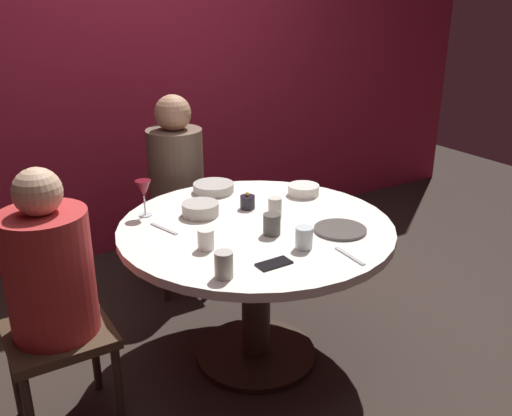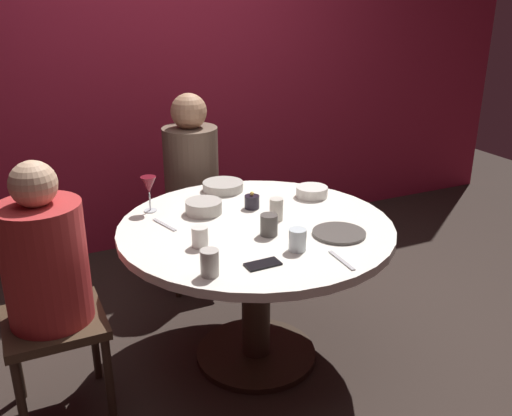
{
  "view_description": "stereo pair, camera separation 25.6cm",
  "coord_description": "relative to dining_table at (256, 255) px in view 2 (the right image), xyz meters",
  "views": [
    {
      "loc": [
        -1.24,
        -2.04,
        1.73
      ],
      "look_at": [
        0.0,
        0.0,
        0.8
      ],
      "focal_mm": 39.56,
      "sensor_mm": 36.0,
      "label": 1
    },
    {
      "loc": [
        -1.02,
        -2.16,
        1.73
      ],
      "look_at": [
        0.0,
        0.0,
        0.8
      ],
      "focal_mm": 39.56,
      "sensor_mm": 36.0,
      "label": 2
    }
  ],
  "objects": [
    {
      "name": "ground_plane",
      "position": [
        0.0,
        0.0,
        -0.56
      ],
      "size": [
        8.0,
        8.0,
        0.0
      ],
      "primitive_type": "plane",
      "color": "#2D231E"
    },
    {
      "name": "back_wall",
      "position": [
        0.0,
        1.62,
        0.74
      ],
      "size": [
        6.0,
        0.1,
        2.6
      ],
      "primitive_type": "cube",
      "color": "maroon",
      "rests_on": "ground"
    },
    {
      "name": "dining_table",
      "position": [
        0.0,
        0.0,
        0.0
      ],
      "size": [
        1.27,
        1.27,
        0.72
      ],
      "color": "silver",
      "rests_on": "ground"
    },
    {
      "name": "seated_diner_left",
      "position": [
        -0.92,
        0.0,
        0.14
      ],
      "size": [
        0.4,
        0.4,
        1.14
      ],
      "rotation": [
        0.0,
        0.0,
        6.28
      ],
      "color": "#3F2D1E",
      "rests_on": "ground"
    },
    {
      "name": "seated_diner_back",
      "position": [
        0.0,
        0.91,
        0.17
      ],
      "size": [
        0.4,
        0.4,
        1.18
      ],
      "rotation": [
        0.0,
        0.0,
        4.71
      ],
      "color": "#3F2D1E",
      "rests_on": "ground"
    },
    {
      "name": "candle_holder",
      "position": [
        0.07,
        0.19,
        0.19
      ],
      "size": [
        0.07,
        0.07,
        0.09
      ],
      "color": "black",
      "rests_on": "dining_table"
    },
    {
      "name": "wine_glass",
      "position": [
        -0.4,
        0.37,
        0.29
      ],
      "size": [
        0.08,
        0.08,
        0.18
      ],
      "color": "silver",
      "rests_on": "dining_table"
    },
    {
      "name": "dinner_plate",
      "position": [
        0.28,
        -0.26,
        0.17
      ],
      "size": [
        0.24,
        0.24,
        0.01
      ],
      "primitive_type": "cylinder",
      "color": "#4C4742",
      "rests_on": "dining_table"
    },
    {
      "name": "cell_phone",
      "position": [
        -0.15,
        -0.38,
        0.16
      ],
      "size": [
        0.14,
        0.07,
        0.01
      ],
      "primitive_type": "cube",
      "rotation": [
        0.0,
        0.0,
        4.74
      ],
      "color": "black",
      "rests_on": "dining_table"
    },
    {
      "name": "bowl_serving_large",
      "position": [
        0.42,
        0.21,
        0.19
      ],
      "size": [
        0.16,
        0.16,
        0.05
      ],
      "primitive_type": "cylinder",
      "color": "silver",
      "rests_on": "dining_table"
    },
    {
      "name": "bowl_salad_center",
      "position": [
        0.04,
        0.5,
        0.18
      ],
      "size": [
        0.22,
        0.22,
        0.05
      ],
      "primitive_type": "cylinder",
      "color": "#B2ADA3",
      "rests_on": "dining_table"
    },
    {
      "name": "bowl_small_white",
      "position": [
        -0.17,
        0.23,
        0.19
      ],
      "size": [
        0.18,
        0.18,
        0.06
      ],
      "primitive_type": "cylinder",
      "color": "#B2ADA3",
      "rests_on": "dining_table"
    },
    {
      "name": "cup_near_candle",
      "position": [
        -0.0,
        -0.13,
        0.21
      ],
      "size": [
        0.08,
        0.08,
        0.09
      ],
      "primitive_type": "cylinder",
      "color": "#4C4742",
      "rests_on": "dining_table"
    },
    {
      "name": "cup_by_left_diner",
      "position": [
        0.11,
        0.01,
        0.21
      ],
      "size": [
        0.06,
        0.06,
        0.11
      ],
      "primitive_type": "cylinder",
      "color": "beige",
      "rests_on": "dining_table"
    },
    {
      "name": "cup_by_right_diner",
      "position": [
        0.04,
        -0.32,
        0.21
      ],
      "size": [
        0.07,
        0.07,
        0.09
      ],
      "primitive_type": "cylinder",
      "color": "silver",
      "rests_on": "dining_table"
    },
    {
      "name": "cup_center_front",
      "position": [
        -0.37,
        -0.37,
        0.21
      ],
      "size": [
        0.07,
        0.07,
        0.1
      ],
      "primitive_type": "cylinder",
      "color": "#B2ADA3",
      "rests_on": "dining_table"
    },
    {
      "name": "cup_far_edge",
      "position": [
        -0.31,
        -0.12,
        0.2
      ],
      "size": [
        0.07,
        0.07,
        0.09
      ],
      "primitive_type": "cylinder",
      "color": "silver",
      "rests_on": "dining_table"
    },
    {
      "name": "fork_near_plate",
      "position": [
        -0.39,
        0.17,
        0.16
      ],
      "size": [
        0.06,
        0.18,
        0.01
      ],
      "primitive_type": "cube",
      "rotation": [
        0.0,
        0.0,
        0.28
      ],
      "color": "#B7B7BC",
      "rests_on": "dining_table"
    },
    {
      "name": "knife_near_plate",
      "position": [
        0.15,
        -0.49,
        0.16
      ],
      "size": [
        0.02,
        0.18,
        0.01
      ],
      "primitive_type": "cube",
      "rotation": [
        0.0,
        0.0,
        -0.04
      ],
      "color": "#B7B7BC",
      "rests_on": "dining_table"
    }
  ]
}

